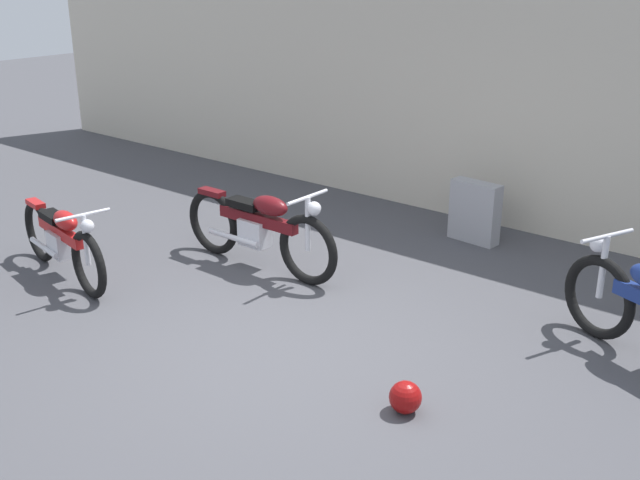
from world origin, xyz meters
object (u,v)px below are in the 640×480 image
stone_marker (475,212)px  motorcycle_red (62,240)px  helmet (405,397)px  motorcycle_maroon (259,228)px

stone_marker → motorcycle_red: size_ratio=0.38×
motorcycle_red → helmet: bearing=12.5°
stone_marker → motorcycle_red: motorcycle_red is taller
stone_marker → helmet: size_ratio=2.94×
stone_marker → motorcycle_red: (-2.83, -3.74, 0.06)m
motorcycle_red → stone_marker: bearing=63.6°
motorcycle_maroon → motorcycle_red: motorcycle_maroon is taller
helmet → motorcycle_red: motorcycle_red is taller
stone_marker → motorcycle_maroon: (-1.40, -2.24, 0.10)m
stone_marker → helmet: bearing=-69.1°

